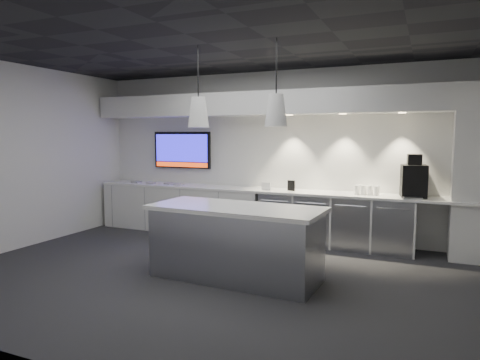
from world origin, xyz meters
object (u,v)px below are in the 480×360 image
at_px(wall_tv, 182,150).
at_px(bin, 167,249).
at_px(coffee_machine, 414,180).
at_px(island, 236,242).

xyz_separation_m(wall_tv, bin, (1.10, -2.24, -1.34)).
distance_m(wall_tv, coffee_machine, 4.33).
distance_m(island, coffee_machine, 3.05).
bearing_deg(island, bin, 174.26).
bearing_deg(bin, coffee_machine, 31.88).
height_order(island, bin, island).
xyz_separation_m(wall_tv, island, (2.26, -2.41, -1.08)).
height_order(island, coffee_machine, coffee_machine).
xyz_separation_m(wall_tv, coffee_machine, (4.30, -0.25, -0.39)).
bearing_deg(coffee_machine, wall_tv, 168.47).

